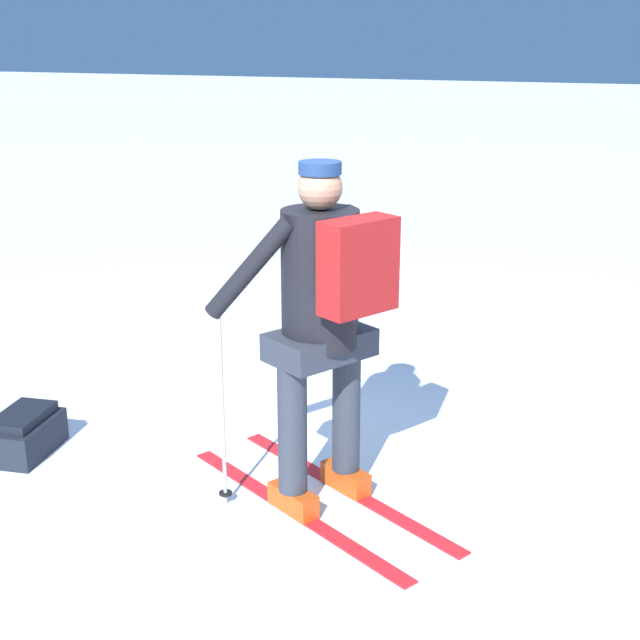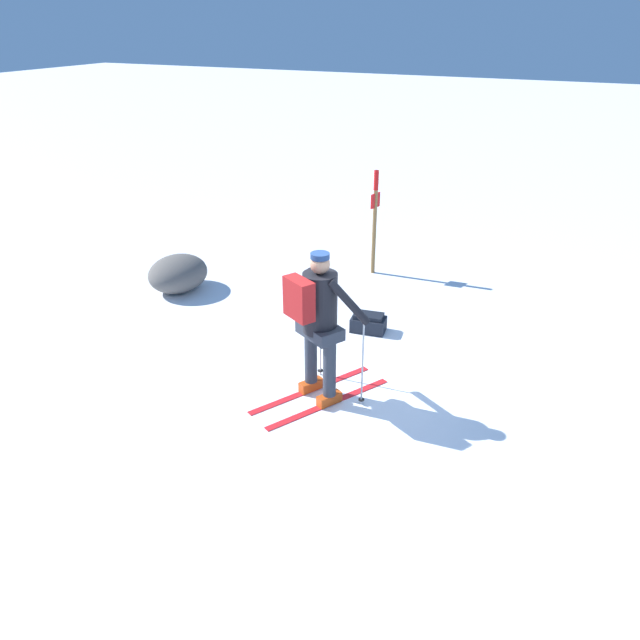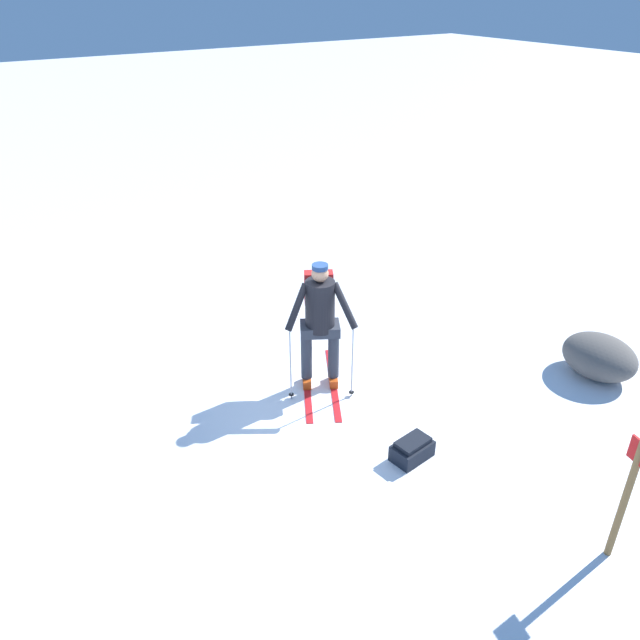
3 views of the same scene
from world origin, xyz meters
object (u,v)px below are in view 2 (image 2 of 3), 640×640
Objects in this scene: dropped_backpack at (368,323)px; trail_marker at (375,214)px; skier at (318,316)px; rock_boulder at (178,273)px.

dropped_backpack is 0.29× the size of trail_marker.
trail_marker is (-2.10, -0.73, 0.94)m from dropped_backpack.
trail_marker is at bearing -168.43° from skier.
rock_boulder reaches higher than dropped_backpack.
rock_boulder is at bearing -91.04° from dropped_backpack.
rock_boulder is (-0.06, -3.33, 0.16)m from dropped_backpack.
dropped_backpack is 0.50× the size of rock_boulder.
dropped_backpack is at bearing 88.96° from rock_boulder.
dropped_backpack is 3.33m from rock_boulder.
trail_marker is 1.71× the size of rock_boulder.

